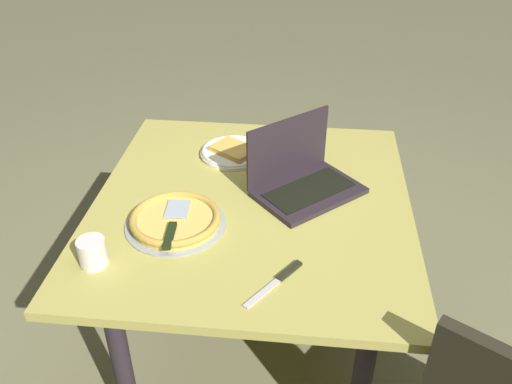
{
  "coord_description": "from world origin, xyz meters",
  "views": [
    {
      "loc": [
        0.17,
        -1.46,
        1.74
      ],
      "look_at": [
        0.02,
        -0.08,
        0.82
      ],
      "focal_mm": 37.9,
      "sensor_mm": 36.0,
      "label": 1
    }
  ],
  "objects": [
    {
      "name": "dining_table",
      "position": [
        0.0,
        0.0,
        0.63
      ],
      "size": [
        1.04,
        1.12,
        0.73
      ],
      "color": "tan",
      "rests_on": "ground_plane"
    },
    {
      "name": "drink_cup",
      "position": [
        -0.41,
        -0.36,
        0.77
      ],
      "size": [
        0.08,
        0.08,
        0.08
      ],
      "color": "silver",
      "rests_on": "dining_table"
    },
    {
      "name": "pizza_plate",
      "position": [
        -0.1,
        0.29,
        0.75
      ],
      "size": [
        0.25,
        0.25,
        0.04
      ],
      "color": "white",
      "rests_on": "dining_table"
    },
    {
      "name": "ground_plane",
      "position": [
        0.0,
        0.0,
        0.0
      ],
      "size": [
        12.0,
        12.0,
        0.0
      ],
      "primitive_type": "plane",
      "color": "#797553"
    },
    {
      "name": "table_knife",
      "position": [
        0.12,
        -0.37,
        0.74
      ],
      "size": [
        0.15,
        0.2,
        0.01
      ],
      "color": "beige",
      "rests_on": "dining_table"
    },
    {
      "name": "pizza_tray",
      "position": [
        -0.22,
        -0.16,
        0.75
      ],
      "size": [
        0.31,
        0.31,
        0.04
      ],
      "color": "#969DA2",
      "rests_on": "dining_table"
    },
    {
      "name": "laptop",
      "position": [
        0.16,
        0.08,
        0.78
      ],
      "size": [
        0.41,
        0.4,
        0.24
      ],
      "color": "#281F26",
      "rests_on": "dining_table"
    }
  ]
}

